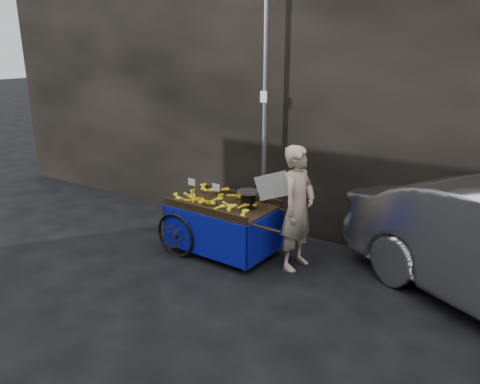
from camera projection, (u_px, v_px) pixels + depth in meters
The scene contains 6 objects.
ground at pixel (206, 256), 7.40m from camera, with size 80.00×80.00×0.00m, color black.
building_wall at pixel (305, 85), 8.54m from camera, with size 13.50×2.00×5.00m.
street_pole at pixel (265, 121), 7.69m from camera, with size 0.12×0.10×4.00m.
banana_cart at pixel (221, 209), 7.36m from camera, with size 2.24×1.16×1.19m.
vendor at pixel (298, 208), 6.80m from camera, with size 0.88×0.72×1.86m.
plastic_bag at pixel (258, 254), 7.22m from camera, with size 0.27×0.21×0.24m, color blue.
Camera 1 is at (4.08, -5.40, 3.21)m, focal length 35.00 mm.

